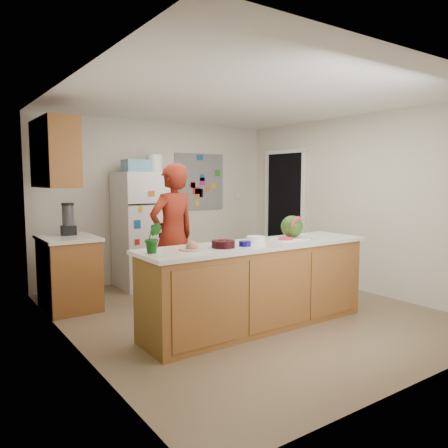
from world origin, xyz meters
TOP-DOWN VIEW (x-y plane):
  - floor at (0.00, 0.00)m, footprint 4.00×4.50m
  - wall_back at (0.00, 2.26)m, footprint 4.00×0.02m
  - wall_left at (-2.01, 0.00)m, footprint 0.02×4.50m
  - wall_right at (2.01, 0.00)m, footprint 0.02×4.50m
  - ceiling at (0.00, 0.00)m, footprint 4.00×4.50m
  - doorway at (1.99, 1.45)m, footprint 0.03×0.85m
  - peninsula_base at (-0.20, -0.50)m, footprint 2.60×0.62m
  - peninsula_top at (-0.20, -0.50)m, footprint 2.68×0.70m
  - side_counter_base at (-1.69, 1.35)m, footprint 0.60×0.80m
  - side_counter_top at (-1.69, 1.35)m, footprint 0.64×0.84m
  - upper_cabinets at (-1.82, 1.30)m, footprint 0.35×1.00m
  - refrigerator at (-0.45, 1.88)m, footprint 0.75×0.70m
  - fridge_top_bin at (-0.55, 1.88)m, footprint 0.35×0.28m
  - photo_collage at (0.75, 2.24)m, footprint 0.95×0.01m
  - person at (-0.59, 0.70)m, footprint 0.71×0.53m
  - blender_appliance at (-1.64, 1.48)m, footprint 0.14×0.14m
  - cutting_board at (0.27, -0.48)m, footprint 0.42×0.33m
  - watermelon at (0.33, -0.46)m, footprint 0.25×0.25m
  - watermelon_slice at (0.17, -0.53)m, footprint 0.17×0.17m
  - cherry_bowl at (-0.69, -0.55)m, footprint 0.23×0.23m
  - white_bowl at (-0.16, -0.42)m, footprint 0.26×0.26m
  - cobalt_bowl at (-0.45, -0.60)m, footprint 0.13×0.13m
  - plate at (-1.02, -0.50)m, footprint 0.26×0.26m
  - paper_towel at (0.27, -0.53)m, footprint 0.18×0.16m
  - keys at (0.44, -0.60)m, footprint 0.09×0.05m
  - potted_plant at (-1.40, -0.45)m, footprint 0.20×0.18m

SIDE VIEW (x-z plane):
  - floor at x=0.00m, z-range -0.02..0.00m
  - side_counter_base at x=-1.69m, z-range 0.00..0.86m
  - peninsula_base at x=-0.20m, z-range 0.00..0.88m
  - refrigerator at x=-0.45m, z-range 0.00..1.70m
  - side_counter_top at x=-1.69m, z-range 0.86..0.90m
  - person at x=-0.59m, z-range 0.00..1.79m
  - peninsula_top at x=-0.20m, z-range 0.88..0.92m
  - cutting_board at x=0.27m, z-range 0.92..0.93m
  - keys at x=0.44m, z-range 0.92..0.93m
  - plate at x=-1.02m, z-range 0.92..0.94m
  - paper_towel at x=0.27m, z-range 0.92..0.94m
  - watermelon_slice at x=0.17m, z-range 0.93..0.95m
  - cobalt_bowl at x=-0.45m, z-range 0.92..0.97m
  - white_bowl at x=-0.16m, z-range 0.92..0.98m
  - cherry_bowl at x=-0.69m, z-range 0.92..0.99m
  - doorway at x=1.99m, z-range 0.00..2.04m
  - watermelon at x=0.33m, z-range 0.93..1.19m
  - potted_plant at x=-1.40m, z-range 0.92..1.21m
  - blender_appliance at x=-1.64m, z-range 0.90..1.28m
  - wall_back at x=0.00m, z-range 0.00..2.50m
  - wall_left at x=-2.01m, z-range 0.00..2.50m
  - wall_right at x=2.01m, z-range 0.00..2.50m
  - photo_collage at x=0.75m, z-range 1.08..2.02m
  - fridge_top_bin at x=-0.55m, z-range 1.70..1.88m
  - upper_cabinets at x=-1.82m, z-range 1.50..2.30m
  - ceiling at x=0.00m, z-range 2.50..2.52m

